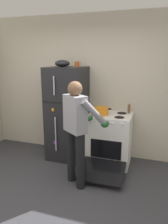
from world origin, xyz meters
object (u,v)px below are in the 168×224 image
Objects in this scene: person_cook at (77,125)px; red_pot at (101,111)px; coffee_mug at (77,64)px; mixing_bowl at (62,63)px; refrigerator at (67,114)px; stove_range at (109,140)px; pepper_mill at (129,109)px.

person_cook reaches higher than red_pot.
mixing_bowl is at bearing -169.22° from coffee_mug.
refrigerator is 1.43× the size of stove_range.
coffee_mug is (0.18, 0.05, 0.92)m from refrigerator.
refrigerator is at bearing -164.60° from coffee_mug.
refrigerator is 1.09× the size of person_cook.
stove_range is (0.83, -0.02, -0.42)m from refrigerator.
refrigerator is at bearing 178.78° from stove_range.
red_pot is at bearing -4.25° from refrigerator.
refrigerator reaches higher than person_cook.
stove_range is at bearing -1.13° from mixing_bowl.
person_cook is at bearing -111.62° from stove_range.
red_pot is 1.11m from mixing_bowl.
person_cook is 5.88× the size of mixing_bowl.
red_pot is at bearing -151.48° from pepper_mill.
stove_range is 3.36× the size of red_pot.
mixing_bowl is at bearing 125.04° from person_cook.
coffee_mug is at bearing 110.04° from person_cook.
person_cook is (-0.32, -0.82, 0.50)m from stove_range.
refrigerator is 0.98m from person_cook.
refrigerator reaches higher than stove_range.
mixing_bowl reaches higher than stove_range.
pepper_mill is (0.62, 1.03, 0.05)m from person_cook.
person_cook is 14.28× the size of coffee_mug.
stove_range is 1.63m from mixing_bowl.
stove_range is at bearing -6.00° from coffee_mug.
refrigerator is at bearing -0.22° from mixing_bowl.
stove_range is 0.77× the size of person_cook.
red_pot is 3.26× the size of coffee_mug.
pepper_mill is 0.57× the size of mixing_bowl.
refrigerator is 0.68m from red_pot.
coffee_mug reaches higher than refrigerator.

